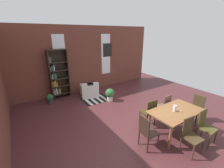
{
  "coord_description": "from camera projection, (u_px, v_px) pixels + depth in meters",
  "views": [
    {
      "loc": [
        -3.05,
        -3.23,
        2.97
      ],
      "look_at": [
        -0.02,
        1.41,
        1.07
      ],
      "focal_mm": 24.04,
      "sensor_mm": 36.0,
      "label": 1
    }
  ],
  "objects": [
    {
      "name": "vase_on_table",
      "position": [
        175.0,
        108.0,
        4.39
      ],
      "size": [
        0.1,
        0.1,
        0.19
      ],
      "primitive_type": "cylinder",
      "color": "silver",
      "rests_on": "dining_table"
    },
    {
      "name": "potted_plant_corner",
      "position": [
        50.0,
        99.0,
        6.56
      ],
      "size": [
        0.28,
        0.28,
        0.44
      ],
      "color": "#333338",
      "rests_on": "ground"
    },
    {
      "name": "dining_chair_near_left",
      "position": [
        190.0,
        135.0,
        3.81
      ],
      "size": [
        0.43,
        0.43,
        0.95
      ],
      "color": "#43311D",
      "rests_on": "ground"
    },
    {
      "name": "framed_picture",
      "position": [
        107.0,
        50.0,
        8.28
      ],
      "size": [
        0.56,
        0.03,
        0.72
      ],
      "primitive_type": "cube",
      "color": "black"
    },
    {
      "name": "back_wall_brick",
      "position": [
        85.0,
        59.0,
        7.77
      ],
      "size": [
        8.13,
        0.12,
        3.33
      ],
      "primitive_type": "cube",
      "color": "brown",
      "rests_on": "ground"
    },
    {
      "name": "dining_chair_head_right",
      "position": [
        196.0,
        108.0,
        5.16
      ],
      "size": [
        0.41,
        0.41,
        0.95
      ],
      "color": "#382F1A",
      "rests_on": "ground"
    },
    {
      "name": "dining_chair_near_right",
      "position": [
        205.0,
        125.0,
        4.18
      ],
      "size": [
        0.4,
        0.4,
        0.95
      ],
      "color": "#47401C",
      "rests_on": "ground"
    },
    {
      "name": "dining_table",
      "position": [
        176.0,
        113.0,
        4.5
      ],
      "size": [
        1.62,
        0.94,
        0.77
      ],
      "color": "brown",
      "rests_on": "ground"
    },
    {
      "name": "ground_plane",
      "position": [
        135.0,
        125.0,
        5.1
      ],
      "size": [
        10.39,
        10.39,
        0.0
      ],
      "primitive_type": "plane",
      "color": "#4D2427"
    },
    {
      "name": "armchair_white",
      "position": [
        89.0,
        91.0,
        7.34
      ],
      "size": [
        0.97,
        0.97,
        0.75
      ],
      "color": "silver",
      "rests_on": "ground"
    },
    {
      "name": "striped_rug",
      "position": [
        95.0,
        99.0,
        7.07
      ],
      "size": [
        1.2,
        1.0,
        0.01
      ],
      "color": "black",
      "rests_on": "ground"
    },
    {
      "name": "dining_chair_head_left",
      "position": [
        147.0,
        131.0,
        3.94
      ],
      "size": [
        0.43,
        0.43,
        0.95
      ],
      "color": "#35231B",
      "rests_on": "ground"
    },
    {
      "name": "dining_chair_far_right",
      "position": [
        164.0,
        106.0,
        5.29
      ],
      "size": [
        0.41,
        0.41,
        0.95
      ],
      "color": "brown",
      "rests_on": "ground"
    },
    {
      "name": "potted_plant_by_shelf",
      "position": [
        110.0,
        94.0,
        6.82
      ],
      "size": [
        0.4,
        0.4,
        0.57
      ],
      "color": "silver",
      "rests_on": "ground"
    },
    {
      "name": "window_pane_0",
      "position": [
        60.0,
        58.0,
        7.02
      ],
      "size": [
        0.55,
        0.02,
        2.16
      ],
      "primitive_type": "cube",
      "color": "white"
    },
    {
      "name": "tealight_candle_0",
      "position": [
        181.0,
        111.0,
        4.37
      ],
      "size": [
        0.04,
        0.04,
        0.05
      ],
      "primitive_type": "cylinder",
      "color": "silver",
      "rests_on": "dining_table"
    },
    {
      "name": "dining_chair_far_left",
      "position": [
        149.0,
        112.0,
        4.91
      ],
      "size": [
        0.43,
        0.43,
        0.95
      ],
      "color": "#332C12",
      "rests_on": "ground"
    },
    {
      "name": "bookshelf_tall",
      "position": [
        58.0,
        75.0,
        6.98
      ],
      "size": [
        0.86,
        0.34,
        2.28
      ],
      "color": "#2D2319",
      "rests_on": "ground"
    },
    {
      "name": "window_pane_1",
      "position": [
        106.0,
        54.0,
        8.31
      ],
      "size": [
        0.55,
        0.02,
        2.16
      ],
      "primitive_type": "cube",
      "color": "white"
    }
  ]
}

